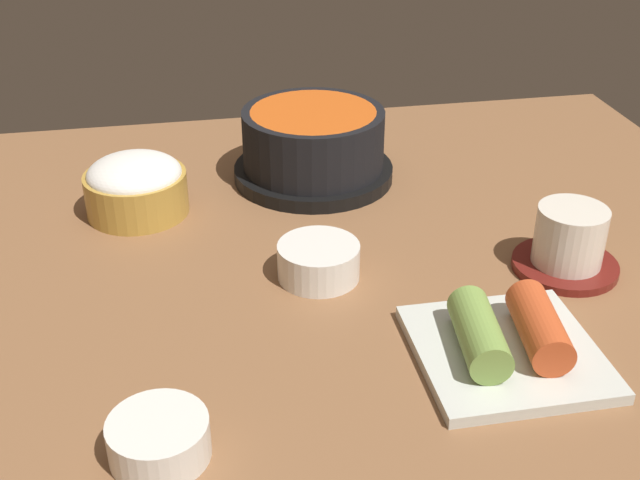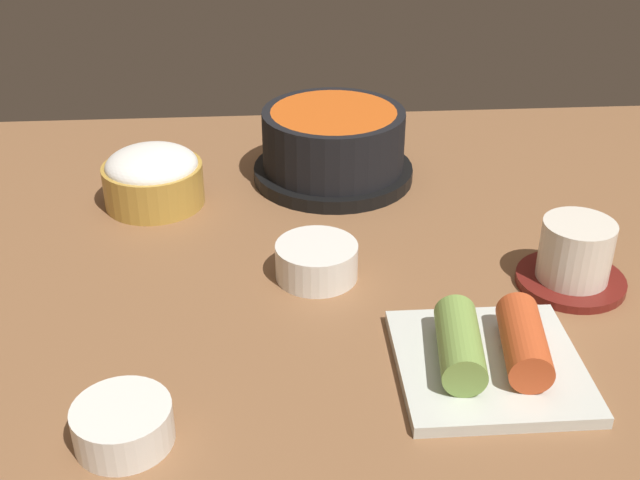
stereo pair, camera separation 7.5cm
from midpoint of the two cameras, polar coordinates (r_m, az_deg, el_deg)
name	(u,v)px [view 2 (the right image)]	position (r cm, az deg, el deg)	size (l,w,h in cm)	color
dining_table	(298,266)	(78.53, 1.17, -1.94)	(100.00, 76.00, 2.00)	brown
stone_pot	(333,145)	(92.09, 3.29, 6.62)	(18.19, 18.19, 8.15)	black
rice_bowl	(153,177)	(87.79, -9.29, 4.37)	(10.68, 10.68, 6.33)	#B78C38
tea_cup_with_saucer	(575,257)	(77.16, 20.15, -1.21)	(9.84, 9.84, 6.35)	maroon
banchan_cup_center	(317,260)	(74.24, 2.65, -1.48)	(7.59, 7.59, 3.33)	white
kimchi_plate	(490,354)	(65.24, 15.16, -7.86)	(14.26, 14.26, 4.37)	silver
side_bowl_near	(123,423)	(57.97, -10.05, -12.70)	(6.96, 6.96, 2.94)	white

